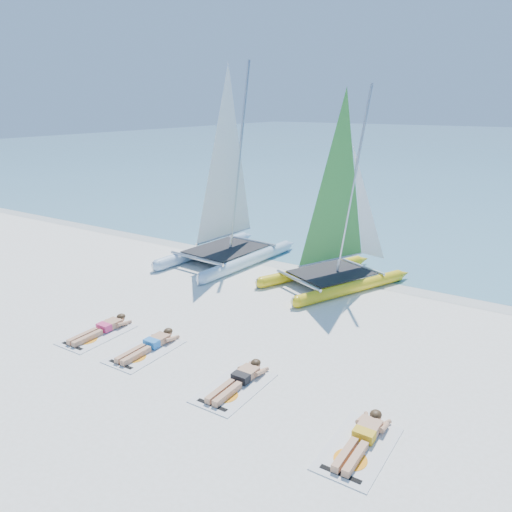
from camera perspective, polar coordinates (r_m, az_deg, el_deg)
The scene contains 12 objects.
ground at distance 13.48m, azimuth -4.82°, elevation -7.55°, with size 140.00×140.00×0.00m, color white.
wet_sand_strip at distance 17.83m, azimuth 5.98°, elevation -1.27°, with size 140.00×1.40×0.01m, color silver.
catamaran_blue at distance 18.06m, azimuth -3.36°, elevation 6.16°, with size 2.99×5.54×7.29m.
catamaran_yellow at distance 16.02m, azimuth 10.15°, elevation 3.89°, with size 3.97×5.18×6.38m.
towel_a at distance 13.36m, azimuth -17.68°, elevation -8.56°, with size 1.00×1.85×0.02m, color white.
sunbather_a at distance 13.42m, azimuth -17.10°, elevation -7.86°, with size 0.37×1.73×0.26m.
towel_b at distance 12.24m, azimuth -12.57°, elevation -10.59°, with size 1.00×1.85×0.02m, color white.
sunbather_b at distance 12.31m, azimuth -11.96°, elevation -9.81°, with size 0.37×1.73×0.26m.
towel_c at distance 10.62m, azimuth -2.48°, elevation -14.80°, with size 1.00×1.85×0.02m, color white.
sunbather_c at distance 10.69m, azimuth -1.88°, elevation -13.85°, with size 0.37×1.73×0.26m.
towel_d at distance 9.24m, azimuth 11.62°, elevation -20.71°, with size 1.00×1.85×0.02m, color white.
sunbather_d at distance 9.32m, azimuth 12.13°, elevation -19.53°, with size 0.37×1.73×0.26m.
Camera 1 is at (7.55, -9.64, 5.64)m, focal length 35.00 mm.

